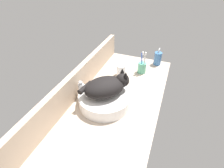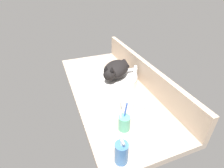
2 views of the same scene
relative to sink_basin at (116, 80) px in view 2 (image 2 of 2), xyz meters
The scene contains 8 objects.
ground_plane 9.17cm from the sink_basin, 49.46° to the right, with size 129.58×56.81×4.00cm, color #B2A08E.
backsplash_panel 22.36cm from the sink_basin, 77.89° to the left, with size 129.58×3.60×18.09cm, color tan.
sink_basin is the anchor object (origin of this frame).
cat 9.75cm from the sink_basin, 40.88° to the right, with size 29.78×29.61×14.00cm.
faucet 15.71cm from the sink_basin, 90.19° to the left, with size 3.60×11.80×13.60cm.
soap_dispenser 66.47cm from the sink_basin, 19.95° to the right, with size 6.25×6.25×14.45cm.
toothbrush_cup 46.69cm from the sink_basin, 16.47° to the right, with size 6.52×6.52×18.67cm.
water_glass 35.30cm from the sink_basin, ahead, with size 7.16×7.16×8.80cm.
Camera 2 is at (102.66, -39.04, 73.46)cm, focal length 28.00 mm.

